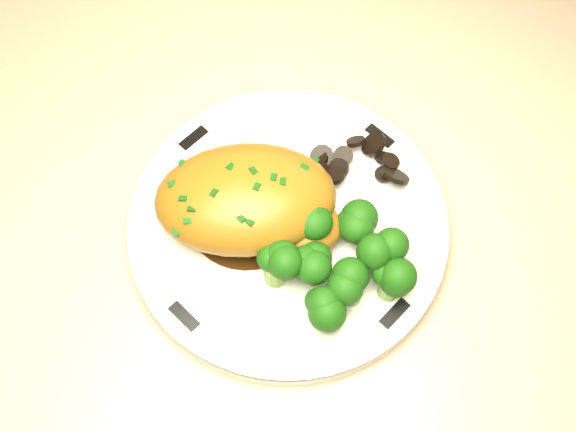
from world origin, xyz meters
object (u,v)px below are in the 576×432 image
at_px(counter, 507,401).
at_px(chicken_breast, 252,202).
at_px(plate, 288,226).
at_px(broccoli_florets, 337,262).

relative_size(counter, chicken_breast, 11.18).
distance_m(plate, chicken_breast, 0.05).
bearing_deg(plate, broccoli_florets, -26.82).
bearing_deg(counter, chicken_breast, -165.87).
bearing_deg(chicken_breast, plate, -10.13).
height_order(counter, broccoli_florets, counter).
bearing_deg(broccoli_florets, chicken_breast, 167.21).
height_order(counter, chicken_breast, counter).
height_order(plate, broccoli_florets, broccoli_florets).
xyz_separation_m(counter, plate, (-0.31, -0.08, 0.47)).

